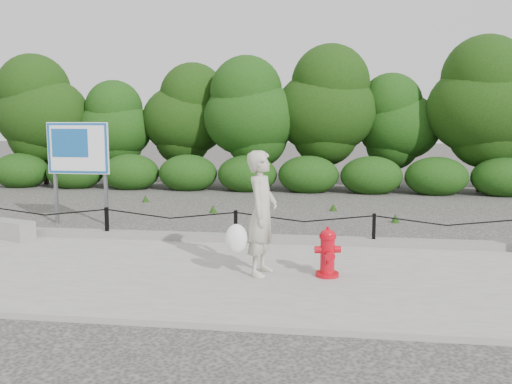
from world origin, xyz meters
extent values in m
plane|color=#2D2B28|center=(0.00, 0.00, 0.00)|extent=(90.00, 90.00, 0.00)
cube|color=gray|center=(0.00, -2.00, 0.04)|extent=(14.00, 4.00, 0.08)
cube|color=slate|center=(0.00, 0.05, 0.15)|extent=(14.00, 0.22, 0.14)
cube|color=black|center=(-2.50, 0.00, 0.38)|extent=(0.06, 0.06, 0.60)
cube|color=black|center=(0.00, 0.00, 0.38)|extent=(0.06, 0.06, 0.60)
cube|color=black|center=(2.50, 0.00, 0.38)|extent=(0.06, 0.06, 0.60)
cylinder|color=black|center=(-3.75, 0.00, 0.60)|extent=(2.50, 0.02, 0.02)
cylinder|color=black|center=(-1.25, 0.00, 0.60)|extent=(2.50, 0.02, 0.02)
cylinder|color=black|center=(1.25, 0.00, 0.60)|extent=(2.50, 0.02, 0.02)
cylinder|color=black|center=(3.75, 0.00, 0.60)|extent=(2.50, 0.02, 0.02)
cylinder|color=black|center=(-8.50, 8.60, 1.13)|extent=(0.18, 0.18, 2.25)
ellipsoid|color=#295413|center=(-8.50, 8.60, 2.70)|extent=(3.34, 2.88, 3.61)
cylinder|color=black|center=(-6.00, 9.00, 0.90)|extent=(0.18, 0.18, 1.81)
ellipsoid|color=#295413|center=(-6.00, 9.00, 2.17)|extent=(2.68, 2.32, 2.90)
cylinder|color=black|center=(-3.50, 9.40, 1.05)|extent=(0.18, 0.18, 2.11)
ellipsoid|color=#295413|center=(-3.50, 9.40, 2.53)|extent=(3.12, 2.70, 3.37)
cylinder|color=black|center=(-1.00, 8.60, 1.08)|extent=(0.18, 0.18, 2.17)
ellipsoid|color=#295413|center=(-1.00, 8.60, 2.60)|extent=(3.21, 2.78, 3.47)
cylinder|color=black|center=(1.50, 9.00, 1.18)|extent=(0.18, 0.18, 2.35)
ellipsoid|color=#295413|center=(1.50, 9.00, 2.82)|extent=(3.48, 3.01, 3.77)
cylinder|color=black|center=(4.00, 9.40, 0.95)|extent=(0.18, 0.18, 1.89)
ellipsoid|color=#295413|center=(4.00, 9.40, 2.27)|extent=(2.80, 2.42, 3.03)
cylinder|color=black|center=(6.50, 8.60, 1.21)|extent=(0.18, 0.18, 2.42)
ellipsoid|color=#295413|center=(6.50, 8.60, 2.91)|extent=(3.58, 3.10, 3.87)
cylinder|color=red|center=(1.70, -1.97, 0.11)|extent=(0.40, 0.40, 0.06)
cylinder|color=red|center=(1.70, -1.97, 0.39)|extent=(0.25, 0.25, 0.51)
cylinder|color=red|center=(1.70, -1.97, 0.67)|extent=(0.29, 0.29, 0.05)
ellipsoid|color=red|center=(1.70, -1.97, 0.69)|extent=(0.26, 0.26, 0.16)
cylinder|color=red|center=(1.70, -1.97, 0.78)|extent=(0.07, 0.07, 0.05)
cylinder|color=red|center=(1.56, -2.00, 0.48)|extent=(0.11, 0.12, 0.10)
cylinder|color=red|center=(1.83, -1.94, 0.48)|extent=(0.11, 0.12, 0.10)
cylinder|color=red|center=(1.73, -2.12, 0.42)|extent=(0.16, 0.14, 0.14)
cylinder|color=slate|center=(1.67, -2.09, 0.34)|extent=(0.01, 0.05, 0.11)
imported|color=#B6AF9C|center=(0.74, -1.99, 0.99)|extent=(0.54, 0.73, 1.82)
ellipsoid|color=white|center=(0.39, -2.14, 0.63)|extent=(0.33, 0.25, 0.44)
cube|color=gray|center=(-4.39, -0.25, 0.25)|extent=(1.14, 0.70, 0.34)
cube|color=slate|center=(-4.42, 1.69, 1.14)|extent=(0.07, 0.07, 2.28)
cube|color=slate|center=(-3.22, 1.67, 1.14)|extent=(0.07, 0.07, 2.28)
cube|color=white|center=(-3.82, 1.64, 1.71)|extent=(1.42, 0.07, 1.14)
cube|color=#15559D|center=(-3.82, 1.61, 1.71)|extent=(1.39, 0.03, 1.10)
cube|color=#15559D|center=(-3.99, 1.60, 1.82)|extent=(0.85, 0.02, 0.63)
camera|label=1|loc=(1.72, -9.67, 2.34)|focal=38.00mm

